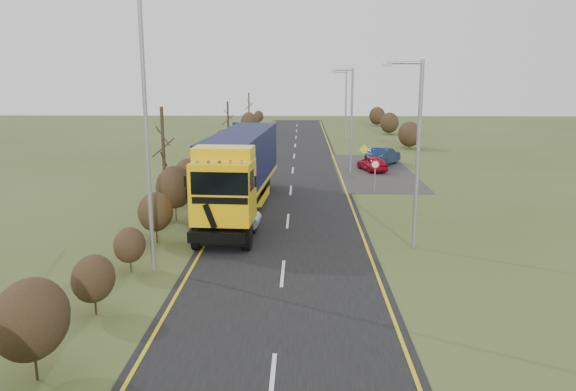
% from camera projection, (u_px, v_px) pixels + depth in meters
% --- Properties ---
extents(ground, '(160.00, 160.00, 0.00)m').
position_uv_depth(ground, '(286.00, 244.00, 26.00)').
color(ground, '#404D21').
rests_on(ground, ground).
extents(road, '(8.00, 120.00, 0.02)m').
position_uv_depth(road, '(290.00, 197.00, 35.77)').
color(road, black).
rests_on(road, ground).
extents(layby, '(6.00, 18.00, 0.02)m').
position_uv_depth(layby, '(373.00, 171.00, 45.38)').
color(layby, '#2C2A27').
rests_on(layby, ground).
extents(lane_markings, '(7.52, 116.00, 0.01)m').
position_uv_depth(lane_markings, '(290.00, 198.00, 35.46)').
color(lane_markings, gold).
rests_on(lane_markings, road).
extents(hedgerow, '(2.24, 102.04, 6.05)m').
position_uv_depth(hedgerow, '(189.00, 178.00, 33.51)').
color(hedgerow, black).
rests_on(hedgerow, ground).
extents(lorry, '(3.53, 16.27, 4.49)m').
position_uv_depth(lorry, '(239.00, 167.00, 31.69)').
color(lorry, black).
rests_on(lorry, ground).
extents(car_red_hatchback, '(2.43, 3.96, 1.26)m').
position_uv_depth(car_red_hatchback, '(372.00, 163.00, 45.21)').
color(car_red_hatchback, '#9F071D').
rests_on(car_red_hatchback, ground).
extents(car_blue_sedan, '(3.69, 4.90, 1.55)m').
position_uv_depth(car_blue_sedan, '(383.00, 156.00, 47.94)').
color(car_blue_sedan, '#0A1739').
rests_on(car_blue_sedan, ground).
extents(streetlight_near, '(1.77, 0.18, 8.29)m').
position_uv_depth(streetlight_near, '(416.00, 148.00, 24.40)').
color(streetlight_near, gray).
rests_on(streetlight_near, ground).
extents(streetlight_mid, '(1.73, 0.18, 8.11)m').
position_uv_depth(streetlight_mid, '(351.00, 116.00, 43.61)').
color(streetlight_mid, gray).
rests_on(streetlight_mid, ground).
extents(streetlight_far, '(1.71, 0.18, 7.97)m').
position_uv_depth(streetlight_far, '(345.00, 103.00, 64.85)').
color(streetlight_far, gray).
rests_on(streetlight_far, ground).
extents(left_pole, '(0.16, 0.16, 11.12)m').
position_uv_depth(left_pole, '(146.00, 131.00, 21.34)').
color(left_pole, gray).
rests_on(left_pole, ground).
extents(speed_sign, '(0.59, 0.10, 2.12)m').
position_uv_depth(speed_sign, '(375.00, 170.00, 37.17)').
color(speed_sign, gray).
rests_on(speed_sign, ground).
extents(warning_board, '(0.79, 0.11, 2.08)m').
position_uv_depth(warning_board, '(364.00, 154.00, 45.62)').
color(warning_board, gray).
rests_on(warning_board, ground).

